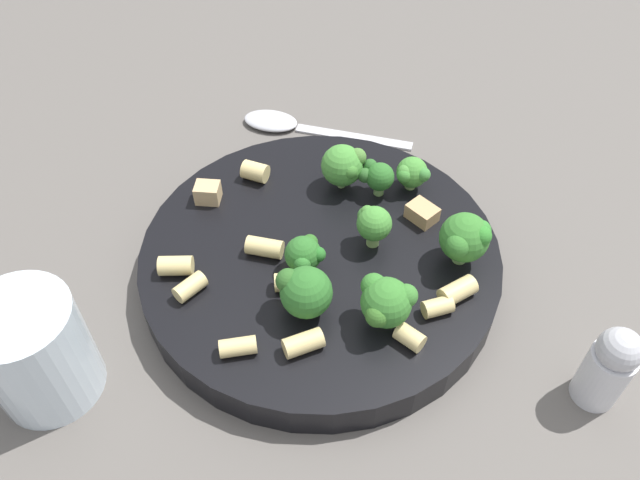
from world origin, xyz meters
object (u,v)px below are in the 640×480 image
object	(u,v)px
broccoli_floret_0	(373,223)
chicken_chunk_1	(422,213)
pasta_bowl	(320,258)
pepper_shaker	(609,365)
broccoli_floret_7	(343,165)
rigatoni_1	(410,337)
rigatoni_3	(265,247)
broccoli_floret_6	(303,291)
rigatoni_2	(190,287)
drinking_glass	(39,356)
broccoli_floret_3	(306,255)
broccoli_floret_1	(466,238)
rigatoni_9	(458,291)
broccoli_floret_5	(411,173)
chicken_chunk_0	(207,194)
spoon	(292,125)
rigatoni_6	(255,172)
broccoli_floret_2	(386,302)
rigatoni_7	(303,343)
rigatoni_5	(285,280)
broccoli_floret_4	(378,176)
rigatoni_8	(438,307)

from	to	relation	value
broccoli_floret_0	chicken_chunk_1	xyz separation A→B (m)	(0.02, 0.05, -0.02)
pasta_bowl	pepper_shaker	size ratio (longest dim) A/B	3.98
broccoli_floret_7	rigatoni_1	distance (m)	0.17
broccoli_floret_7	rigatoni_3	bearing A→B (deg)	-98.57
broccoli_floret_6	rigatoni_3	size ratio (longest dim) A/B	1.52
rigatoni_1	rigatoni_2	world-z (taller)	same
drinking_glass	broccoli_floret_3	bearing A→B (deg)	54.87
drinking_glass	broccoli_floret_1	bearing A→B (deg)	47.30
rigatoni_9	broccoli_floret_3	bearing A→B (deg)	-162.68
broccoli_floret_5	rigatoni_2	xyz separation A→B (m)	(-0.10, -0.19, -0.01)
pepper_shaker	drinking_glass	bearing A→B (deg)	-150.60
chicken_chunk_0	pepper_shaker	bearing A→B (deg)	0.52
broccoli_floret_3	rigatoni_2	size ratio (longest dim) A/B	1.36
broccoli_floret_0	rigatoni_3	distance (m)	0.09
broccoli_floret_3	rigatoni_9	distance (m)	0.12
rigatoni_2	spoon	size ratio (longest dim) A/B	0.14
spoon	pasta_bowl	bearing A→B (deg)	-51.14
rigatoni_3	chicken_chunk_0	size ratio (longest dim) A/B	1.39
pasta_bowl	rigatoni_3	distance (m)	0.05
broccoli_floret_1	rigatoni_6	size ratio (longest dim) A/B	2.07
broccoli_floret_3	broccoli_floret_7	distance (m)	0.10
rigatoni_1	pepper_shaker	size ratio (longest dim) A/B	0.28
rigatoni_1	broccoli_floret_6	bearing A→B (deg)	-170.09
broccoli_floret_3	broccoli_floret_2	bearing A→B (deg)	-10.61
rigatoni_2	rigatoni_7	world-z (taller)	rigatoni_7
chicken_chunk_1	pepper_shaker	xyz separation A→B (m)	(0.17, -0.07, 0.00)
broccoli_floret_5	rigatoni_5	world-z (taller)	broccoli_floret_5
broccoli_floret_7	broccoli_floret_1	bearing A→B (deg)	-13.64
rigatoni_1	chicken_chunk_1	distance (m)	0.13
chicken_chunk_0	broccoli_floret_3	bearing A→B (deg)	-12.02
rigatoni_6	rigatoni_3	bearing A→B (deg)	-51.00
broccoli_floret_3	broccoli_floret_5	bearing A→B (deg)	76.75
rigatoni_5	drinking_glass	xyz separation A→B (m)	(-0.11, -0.15, 0.00)
broccoli_floret_4	drinking_glass	bearing A→B (deg)	-114.34
rigatoni_3	drinking_glass	bearing A→B (deg)	-115.55
pasta_bowl	rigatoni_8	xyz separation A→B (m)	(0.11, -0.01, 0.02)
pasta_bowl	drinking_glass	distance (m)	0.23
broccoli_floret_1	rigatoni_2	world-z (taller)	broccoli_floret_1
broccoli_floret_7	rigatoni_2	distance (m)	0.17
rigatoni_2	spoon	distance (m)	0.26
broccoli_floret_3	chicken_chunk_1	size ratio (longest dim) A/B	1.38
chicken_chunk_0	spoon	xyz separation A→B (m)	(-0.01, 0.16, -0.03)
pasta_bowl	chicken_chunk_0	bearing A→B (deg)	-179.35
broccoli_floret_3	broccoli_floret_4	xyz separation A→B (m)	(0.01, 0.11, 0.00)
broccoli_floret_0	rigatoni_5	xyz separation A→B (m)	(-0.04, -0.07, -0.02)
pasta_bowl	rigatoni_5	distance (m)	0.05
broccoli_floret_2	rigatoni_1	size ratio (longest dim) A/B	2.11
broccoli_floret_6	broccoli_floret_4	bearing A→B (deg)	94.50
broccoli_floret_2	rigatoni_5	distance (m)	0.08
rigatoni_1	spoon	bearing A→B (deg)	138.28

